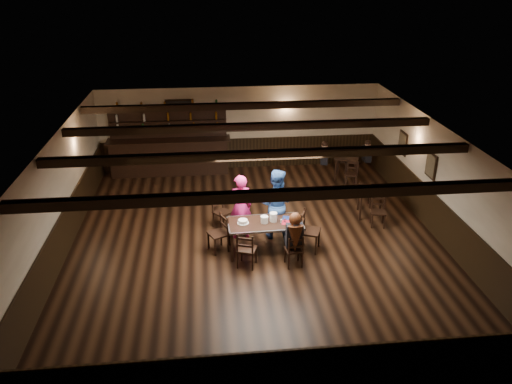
{
  "coord_description": "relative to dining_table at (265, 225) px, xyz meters",
  "views": [
    {
      "loc": [
        -1.12,
        -10.61,
        6.14
      ],
      "look_at": [
        0.02,
        0.2,
        1.22
      ],
      "focal_mm": 35.0,
      "sensor_mm": 36.0,
      "label": 1
    }
  ],
  "objects": [
    {
      "name": "seated_person",
      "position": [
        0.56,
        -0.71,
        0.18
      ],
      "size": [
        0.36,
        0.55,
        0.89
      ],
      "color": "black",
      "rests_on": "ground"
    },
    {
      "name": "room_shell",
      "position": [
        -0.15,
        0.53,
        1.06
      ],
      "size": [
        9.02,
        10.02,
        2.71
      ],
      "color": "beige",
      "rests_on": "ground"
    },
    {
      "name": "plate_stack_b",
      "position": [
        0.2,
        0.05,
        0.17
      ],
      "size": [
        0.18,
        0.18,
        0.21
      ],
      "primitive_type": "cylinder",
      "color": "white",
      "rests_on": "dining_table"
    },
    {
      "name": "menu_red",
      "position": [
        0.54,
        -0.05,
        0.07
      ],
      "size": [
        0.34,
        0.25,
        0.0
      ],
      "primitive_type": "cube",
      "rotation": [
        0.0,
        0.0,
        -0.05
      ],
      "color": "maroon",
      "rests_on": "dining_table"
    },
    {
      "name": "drink_glass",
      "position": [
        0.26,
        0.14,
        0.13
      ],
      "size": [
        0.07,
        0.07,
        0.12
      ],
      "primitive_type": "cylinder",
      "color": "silver",
      "rests_on": "dining_table"
    },
    {
      "name": "cake",
      "position": [
        -0.51,
        0.02,
        0.11
      ],
      "size": [
        0.27,
        0.27,
        0.09
      ],
      "color": "white",
      "rests_on": "dining_table"
    },
    {
      "name": "menu_blue",
      "position": [
        0.57,
        0.16,
        0.07
      ],
      "size": [
        0.32,
        0.27,
        0.0
      ],
      "primitive_type": "cube",
      "rotation": [
        0.0,
        0.0,
        -0.29
      ],
      "color": "#101C52",
      "rests_on": "dining_table"
    },
    {
      "name": "dining_table",
      "position": [
        0.0,
        0.0,
        0.0
      ],
      "size": [
        1.75,
        0.91,
        0.75
      ],
      "color": "black",
      "rests_on": "ground"
    },
    {
      "name": "back_table_a",
      "position": [
        3.05,
        1.52,
        -0.04
      ],
      "size": [
        0.87,
        0.87,
        0.75
      ],
      "color": "black",
      "rests_on": "ground"
    },
    {
      "name": "salt_shaker",
      "position": [
        0.37,
        -0.06,
        0.11
      ],
      "size": [
        0.03,
        0.03,
        0.08
      ],
      "primitive_type": "cylinder",
      "color": "silver",
      "rests_on": "dining_table"
    },
    {
      "name": "chair_near_right",
      "position": [
        0.57,
        -0.76,
        -0.22
      ],
      "size": [
        0.41,
        0.39,
        0.79
      ],
      "color": "black",
      "rests_on": "ground"
    },
    {
      "name": "woman_pink",
      "position": [
        -0.52,
        0.72,
        0.15
      ],
      "size": [
        0.66,
        0.48,
        1.66
      ],
      "primitive_type": "imported",
      "rotation": [
        0.0,
        0.0,
        3.29
      ],
      "color": "#D83063",
      "rests_on": "ground"
    },
    {
      "name": "back_table_b",
      "position": [
        3.09,
        4.11,
        -0.04
      ],
      "size": [
        0.95,
        0.95,
        0.75
      ],
      "color": "black",
      "rests_on": "ground"
    },
    {
      "name": "chair_far_pushed",
      "position": [
        -0.99,
        1.34,
        -0.19
      ],
      "size": [
        0.54,
        0.54,
        0.84
      ],
      "color": "black",
      "rests_on": "ground"
    },
    {
      "name": "chair_end_right",
      "position": [
        0.98,
        -0.03,
        -0.1
      ],
      "size": [
        0.59,
        0.6,
        0.99
      ],
      "color": "black",
      "rests_on": "ground"
    },
    {
      "name": "bg_patron_left",
      "position": [
        2.4,
        4.31,
        0.15
      ],
      "size": [
        0.27,
        0.39,
        0.74
      ],
      "color": "black",
      "rests_on": "ground"
    },
    {
      "name": "pepper_shaker",
      "position": [
        0.45,
        -0.03,
        0.12
      ],
      "size": [
        0.04,
        0.04,
        0.1
      ],
      "primitive_type": "cylinder",
      "color": "#A5A8AD",
      "rests_on": "dining_table"
    },
    {
      "name": "man_blue",
      "position": [
        0.34,
        0.67,
        0.21
      ],
      "size": [
        1.05,
        0.93,
        1.78
      ],
      "primitive_type": "imported",
      "rotation": [
        0.0,
        0.0,
        2.78
      ],
      "color": "navy",
      "rests_on": "ground"
    },
    {
      "name": "bg_patron_right",
      "position": [
        3.8,
        4.36,
        0.14
      ],
      "size": [
        0.23,
        0.36,
        0.71
      ],
      "color": "black",
      "rests_on": "ground"
    },
    {
      "name": "bar_counter",
      "position": [
        -2.45,
        5.21,
        0.04
      ],
      "size": [
        3.89,
        0.7,
        2.2
      ],
      "color": "black",
      "rests_on": "ground"
    },
    {
      "name": "tea_light",
      "position": [
        -0.0,
        0.06,
        0.09
      ],
      "size": [
        0.04,
        0.04,
        0.06
      ],
      "color": "#A5A8AD",
      "rests_on": "dining_table"
    },
    {
      "name": "chair_near_left",
      "position": [
        -0.5,
        -0.68,
        -0.18
      ],
      "size": [
        0.51,
        0.5,
        0.86
      ],
      "color": "black",
      "rests_on": "ground"
    },
    {
      "name": "chair_end_left",
      "position": [
        -1.02,
        0.15,
        -0.16
      ],
      "size": [
        0.54,
        0.55,
        0.9
      ],
      "color": "black",
      "rests_on": "ground"
    },
    {
      "name": "ground",
      "position": [
        -0.16,
        0.49,
        -0.68
      ],
      "size": [
        10.0,
        10.0,
        0.0
      ],
      "primitive_type": "plane",
      "color": "black",
      "rests_on": "ground"
    },
    {
      "name": "plate_stack_a",
      "position": [
        -0.02,
        -0.01,
        0.15
      ],
      "size": [
        0.17,
        0.17,
        0.16
      ],
      "primitive_type": "cylinder",
      "color": "white",
      "rests_on": "dining_table"
    }
  ]
}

